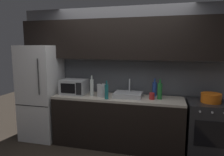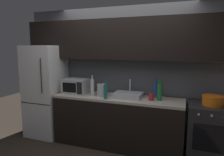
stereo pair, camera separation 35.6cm
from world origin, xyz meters
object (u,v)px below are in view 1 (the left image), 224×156
Objects in this scene: wine_bottle_teal at (107,91)px; wine_bottle_clear at (92,87)px; kettle at (101,90)px; wine_bottle_blue at (155,89)px; wine_bottle_green at (160,91)px; microwave at (74,87)px; oven_range at (206,129)px; cooking_pot at (211,98)px; mug_red at (152,96)px; refrigerator at (42,92)px.

wine_bottle_teal is 0.86× the size of wine_bottle_clear.
wine_bottle_clear is (-0.18, 0.00, 0.04)m from kettle.
wine_bottle_blue is 0.95× the size of wine_bottle_green.
wine_bottle_blue is 0.21m from wine_bottle_green.
microwave is at bearing 170.17° from wine_bottle_clear.
microwave reaches higher than oven_range.
kettle is 0.77× the size of wine_bottle_teal.
cooking_pot is (2.34, -0.02, -0.06)m from microwave.
wine_bottle_clear is at bearing -9.83° from microwave.
cooking_pot is at bearing 2.14° from oven_range.
mug_red is at bearing -177.97° from cooking_pot.
wine_bottle_blue reaches higher than microwave.
cooking_pot is at bearing 2.03° from mug_red.
wine_bottle_teal is 0.89m from wine_bottle_green.
mug_red reaches higher than oven_range.
mug_red is (0.88, 0.01, -0.05)m from kettle.
oven_range is 0.95m from wine_bottle_green.
refrigerator is 5.72× the size of wine_bottle_teal.
refrigerator reaches higher than wine_bottle_teal.
wine_bottle_teal is (0.69, -0.22, -0.01)m from microwave.
wine_bottle_clear is at bearing 179.69° from kettle.
wine_bottle_teal reaches higher than cooking_pot.
microwave is 0.72m from wine_bottle_teal.
refrigerator is at bearing 179.12° from mug_red.
wine_bottle_clear is at bearing -2.51° from refrigerator.
refrigerator is 3.02m from cooking_pot.
kettle is (1.23, -0.05, 0.11)m from refrigerator.
oven_range is 1.84m from kettle.
kettle is 0.88m from mug_red.
wine_bottle_clear reaches higher than wine_bottle_blue.
wine_bottle_blue is at bearing 5.42° from refrigerator.
refrigerator is 5.32× the size of wine_bottle_green.
microwave is 1.47m from wine_bottle_blue.
wine_bottle_green is at bearing 178.93° from oven_range.
kettle is at bearing -178.49° from cooking_pot.
wine_bottle_teal is at bearing -17.55° from microwave.
wine_bottle_clear is (-1.18, -0.06, 0.01)m from wine_bottle_green.
kettle is at bearing -6.80° from microwave.
refrigerator is 3.02m from oven_range.
microwave is (-2.30, 0.02, 0.58)m from oven_range.
mug_red is 0.36× the size of cooking_pot.
wine_bottle_blue is (0.77, 0.40, 0.00)m from wine_bottle_teal.
wine_bottle_clear is 1.06m from mug_red.
kettle is 0.18m from wine_bottle_clear.
wine_bottle_green is at bearing -0.21° from microwave.
wine_bottle_clear reaches higher than oven_range.
wine_bottle_blue reaches higher than wine_bottle_teal.
refrigerator reaches higher than wine_bottle_clear.
wine_bottle_clear reaches higher than kettle.
microwave is 1.55m from wine_bottle_green.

